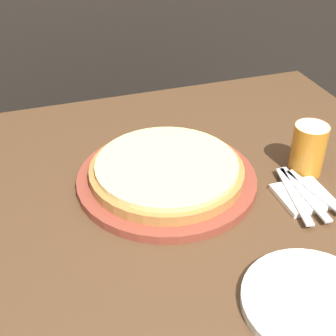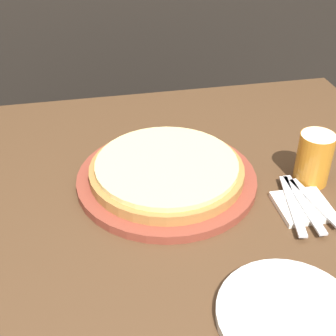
{
  "view_description": "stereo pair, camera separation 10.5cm",
  "coord_description": "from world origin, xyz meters",
  "px_view_note": "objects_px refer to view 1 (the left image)",
  "views": [
    {
      "loc": [
        -0.27,
        -0.78,
        1.34
      ],
      "look_at": [
        0.0,
        0.04,
        0.74
      ],
      "focal_mm": 50.0,
      "sensor_mm": 36.0,
      "label": 1
    },
    {
      "loc": [
        -0.17,
        -0.8,
        1.34
      ],
      "look_at": [
        0.0,
        0.04,
        0.74
      ],
      "focal_mm": 50.0,
      "sensor_mm": 36.0,
      "label": 2
    }
  ],
  "objects_px": {
    "beer_glass": "(308,147)",
    "dinner_plate": "(312,303)",
    "pizza_on_board": "(168,173)",
    "spoon": "(314,191)",
    "dinner_knife": "(304,193)",
    "fork": "(294,195)"
  },
  "relations": [
    {
      "from": "pizza_on_board",
      "to": "dinner_plate",
      "type": "relative_size",
      "value": 1.71
    },
    {
      "from": "fork",
      "to": "spoon",
      "type": "xyz_separation_m",
      "value": [
        0.05,
        -0.0,
        0.0
      ]
    },
    {
      "from": "pizza_on_board",
      "to": "dinner_plate",
      "type": "distance_m",
      "value": 0.43
    },
    {
      "from": "dinner_knife",
      "to": "spoon",
      "type": "height_order",
      "value": "same"
    },
    {
      "from": "dinner_knife",
      "to": "dinner_plate",
      "type": "bearing_deg",
      "value": -118.96
    },
    {
      "from": "pizza_on_board",
      "to": "spoon",
      "type": "distance_m",
      "value": 0.32
    },
    {
      "from": "beer_glass",
      "to": "dinner_plate",
      "type": "bearing_deg",
      "value": -119.97
    },
    {
      "from": "beer_glass",
      "to": "spoon",
      "type": "distance_m",
      "value": 0.11
    },
    {
      "from": "beer_glass",
      "to": "spoon",
      "type": "xyz_separation_m",
      "value": [
        -0.03,
        -0.09,
        -0.05
      ]
    },
    {
      "from": "pizza_on_board",
      "to": "beer_glass",
      "type": "height_order",
      "value": "beer_glass"
    },
    {
      "from": "dinner_plate",
      "to": "spoon",
      "type": "xyz_separation_m",
      "value": [
        0.17,
        0.26,
        0.01
      ]
    },
    {
      "from": "dinner_plate",
      "to": "spoon",
      "type": "height_order",
      "value": "dinner_plate"
    },
    {
      "from": "dinner_knife",
      "to": "spoon",
      "type": "bearing_deg",
      "value": -0.0
    },
    {
      "from": "beer_glass",
      "to": "spoon",
      "type": "relative_size",
      "value": 0.72
    },
    {
      "from": "pizza_on_board",
      "to": "beer_glass",
      "type": "relative_size",
      "value": 3.35
    },
    {
      "from": "beer_glass",
      "to": "dinner_knife",
      "type": "bearing_deg",
      "value": -122.77
    },
    {
      "from": "beer_glass",
      "to": "dinner_plate",
      "type": "distance_m",
      "value": 0.41
    },
    {
      "from": "pizza_on_board",
      "to": "dinner_knife",
      "type": "distance_m",
      "value": 0.3
    },
    {
      "from": "beer_glass",
      "to": "spoon",
      "type": "height_order",
      "value": "beer_glass"
    },
    {
      "from": "beer_glass",
      "to": "fork",
      "type": "height_order",
      "value": "beer_glass"
    },
    {
      "from": "fork",
      "to": "spoon",
      "type": "bearing_deg",
      "value": -0.0
    },
    {
      "from": "dinner_knife",
      "to": "spoon",
      "type": "relative_size",
      "value": 1.17
    }
  ]
}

